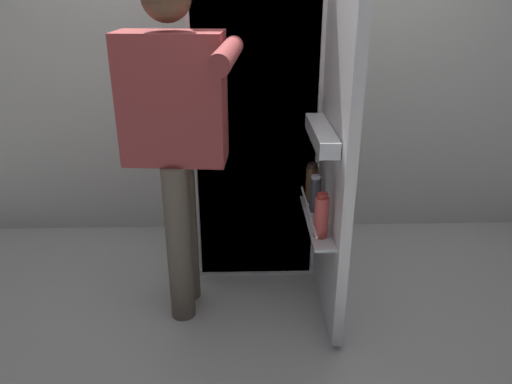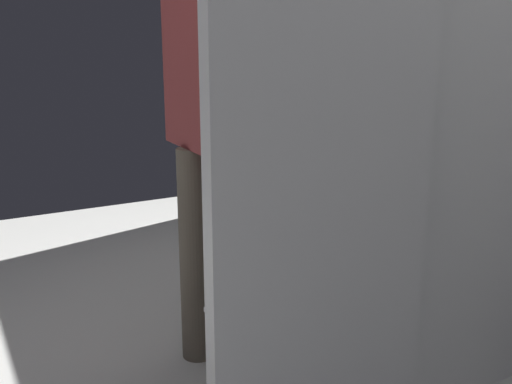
{
  "view_description": "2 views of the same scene",
  "coord_description": "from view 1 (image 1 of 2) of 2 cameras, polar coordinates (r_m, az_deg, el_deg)",
  "views": [
    {
      "loc": [
        -0.07,
        -2.15,
        1.57
      ],
      "look_at": [
        -0.01,
        -0.02,
        0.64
      ],
      "focal_mm": 34.58,
      "sensor_mm": 36.0,
      "label": 1
    },
    {
      "loc": [
        1.37,
        -0.88,
        1.11
      ],
      "look_at": [
        -0.02,
        -0.06,
        0.71
      ],
      "focal_mm": 38.51,
      "sensor_mm": 36.0,
      "label": 2
    }
  ],
  "objects": [
    {
      "name": "ground_plane",
      "position": [
        2.67,
        0.16,
        -12.45
      ],
      "size": [
        5.44,
        5.44,
        0.0
      ],
      "primitive_type": "plane",
      "color": "silver"
    },
    {
      "name": "refrigerator",
      "position": [
        2.74,
        0.4,
        9.56
      ],
      "size": [
        0.7,
        1.26,
        1.81
      ],
      "color": "white",
      "rests_on": "ground_plane"
    },
    {
      "name": "person",
      "position": [
        2.24,
        -9.14,
        7.58
      ],
      "size": [
        0.54,
        0.78,
        1.6
      ],
      "color": "#665B4C",
      "rests_on": "ground_plane"
    },
    {
      "name": "kitchen_wall",
      "position": [
        3.09,
        -0.35,
        16.83
      ],
      "size": [
        4.4,
        0.1,
        2.41
      ],
      "primitive_type": "cube",
      "color": "silver",
      "rests_on": "ground_plane"
    }
  ]
}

